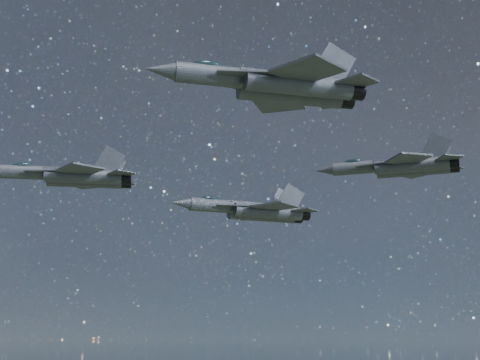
{
  "coord_description": "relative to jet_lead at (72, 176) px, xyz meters",
  "views": [
    {
      "loc": [
        3.54,
        -74.18,
        127.49
      ],
      "look_at": [
        1.49,
        -3.33,
        144.48
      ],
      "focal_mm": 50.0,
      "sensor_mm": 36.0,
      "label": 1
    }
  ],
  "objects": [
    {
      "name": "jet_right",
      "position": [
        22.59,
        -22.1,
        1.92
      ],
      "size": [
        18.49,
        12.48,
        4.66
      ],
      "rotation": [
        0.0,
        0.0,
        0.29
      ],
      "color": "#363B44"
    },
    {
      "name": "jet_slot",
      "position": [
        37.06,
        1.05,
        1.11
      ],
      "size": [
        16.92,
        11.42,
        4.27
      ],
      "rotation": [
        0.0,
        0.0,
        -0.29
      ],
      "color": "#363B44"
    },
    {
      "name": "jet_left",
      "position": [
        20.41,
        15.64,
        -1.07
      ],
      "size": [
        19.72,
        13.02,
        5.04
      ],
      "rotation": [
        0.0,
        0.0,
        0.39
      ],
      "color": "#363B44"
    },
    {
      "name": "jet_lead",
      "position": [
        0.0,
        0.0,
        0.0
      ],
      "size": [
        17.74,
        12.24,
        4.45
      ],
      "rotation": [
        0.0,
        0.0,
        0.18
      ],
      "color": "#363B44"
    }
  ]
}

